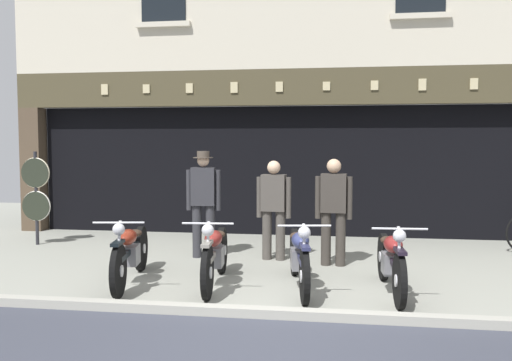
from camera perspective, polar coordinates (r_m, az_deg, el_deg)
ground at (r=5.03m, az=0.21°, el=-18.29°), size 23.89×22.00×0.18m
shop_facade at (r=12.60m, az=5.43°, el=3.53°), size 12.19×4.42×6.68m
motorcycle_left at (r=7.47m, az=-13.02°, el=-7.25°), size 0.62×2.04×0.92m
motorcycle_center_left at (r=7.20m, az=-4.31°, el=-7.58°), size 0.62×2.02×0.93m
motorcycle_center at (r=7.05m, az=4.54°, el=-7.81°), size 0.62×2.07×0.92m
motorcycle_center_right at (r=7.01m, az=13.96°, el=-8.05°), size 0.62×1.94×0.92m
salesman_left at (r=8.86m, az=-5.52°, el=-1.93°), size 0.56×0.32×1.73m
shopkeeper_center at (r=8.67m, az=1.87°, el=-2.62°), size 0.56×0.27×1.58m
salesman_right at (r=8.33m, az=8.12°, el=-2.74°), size 0.56×0.26×1.63m
tyre_sign_pole at (r=10.71m, az=-22.06°, el=-0.99°), size 0.55×0.06×1.71m
advert_board_near at (r=11.06m, az=14.68°, el=2.64°), size 0.71×0.03×0.95m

